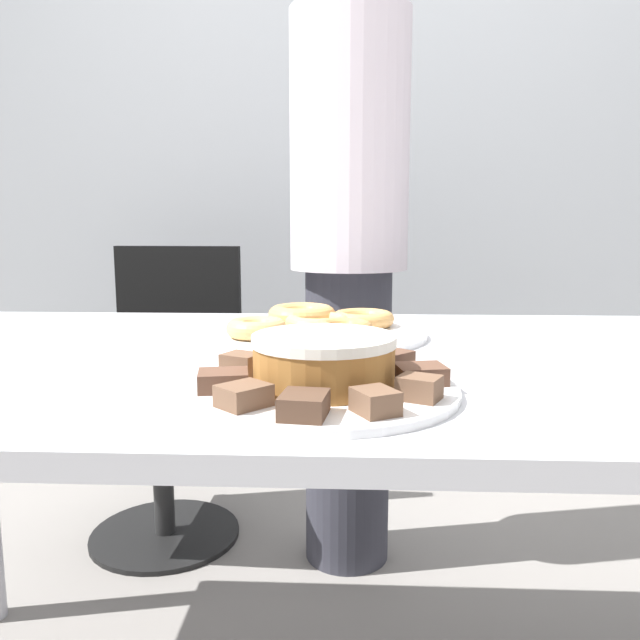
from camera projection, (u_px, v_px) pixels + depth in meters
The scene contains 22 objects.
wall_back at pixel (359, 126), 2.40m from camera, with size 8.00×0.05×2.60m.
table at pixel (370, 402), 0.98m from camera, with size 1.88×0.86×0.73m.
person_standing at pixel (349, 249), 1.64m from camera, with size 0.31×0.31×1.63m.
office_chair_left at pixel (167, 402), 1.87m from camera, with size 0.46×0.46×0.86m.
plate_cake at pixel (324, 390), 0.75m from camera, with size 0.32×0.32×0.01m.
plate_donuts at pixel (317, 334), 1.13m from camera, with size 0.39×0.39×0.01m.
frosted_cake at pixel (324, 361), 0.74m from camera, with size 0.17×0.17×0.06m.
lamington_0 at pixel (244, 396), 0.66m from camera, with size 0.07×0.07×0.02m.
lamington_1 at pixel (304, 405), 0.63m from camera, with size 0.05×0.06×0.02m.
lamington_2 at pixel (375, 401), 0.64m from camera, with size 0.06×0.06×0.03m.
lamington_3 at pixel (419, 388), 0.69m from camera, with size 0.06×0.05×0.03m.
lamington_4 at pixel (420, 374), 0.76m from camera, with size 0.07×0.06×0.02m.
lamington_5 at pixel (388, 361), 0.82m from camera, with size 0.07×0.07×0.03m.
lamington_6 at pixel (339, 355), 0.86m from camera, with size 0.05×0.05×0.03m.
lamington_7 at pixel (285, 356), 0.85m from camera, with size 0.06×0.06×0.03m.
lamington_8 at pixel (242, 364), 0.80m from camera, with size 0.06×0.05×0.03m.
lamington_9 at pixel (223, 380), 0.73m from camera, with size 0.07×0.06×0.02m.
donut_0 at pixel (317, 323), 1.12m from camera, with size 0.12×0.12×0.03m.
donut_1 at pixel (363, 319), 1.17m from camera, with size 0.12×0.12×0.03m.
donut_2 at pixel (302, 315), 1.19m from camera, with size 0.13×0.13×0.04m.
donut_3 at pixel (257, 328), 1.06m from camera, with size 0.10×0.10×0.03m.
donut_4 at pixel (344, 329), 1.06m from camera, with size 0.10×0.10×0.03m.
Camera 1 is at (-0.04, -0.95, 0.93)m, focal length 35.00 mm.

